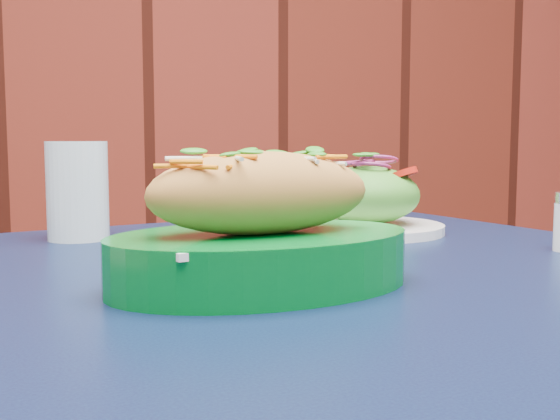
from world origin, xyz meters
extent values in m
cube|color=black|center=(-0.33, 1.60, 0.73)|extent=(0.98, 0.98, 0.03)
cube|color=white|center=(-0.42, 1.51, 0.79)|extent=(0.22, 0.17, 0.01)
ellipsoid|color=#CA8640|center=(-0.42, 1.51, 0.83)|extent=(0.21, 0.12, 0.07)
cylinder|color=white|center=(-0.21, 1.80, 0.76)|extent=(0.21, 0.21, 0.01)
ellipsoid|color=#4C992D|center=(-0.21, 1.80, 0.80)|extent=(0.14, 0.14, 0.08)
cylinder|color=red|center=(-0.17, 1.77, 0.83)|extent=(0.04, 0.04, 0.01)
cylinder|color=red|center=(-0.24, 1.83, 0.83)|extent=(0.04, 0.04, 0.01)
cylinder|color=red|center=(-0.21, 1.84, 0.83)|extent=(0.04, 0.04, 0.01)
torus|color=#8D1E5E|center=(-0.21, 1.80, 0.84)|extent=(0.05, 0.05, 0.00)
torus|color=#8D1E5E|center=(-0.21, 1.80, 0.85)|extent=(0.05, 0.05, 0.00)
torus|color=#8D1E5E|center=(-0.21, 1.80, 0.85)|extent=(0.05, 0.05, 0.00)
cylinder|color=silver|center=(-0.57, 1.83, 0.81)|extent=(0.08, 0.08, 0.12)
camera|label=1|loc=(-0.56, 0.93, 0.88)|focal=45.00mm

